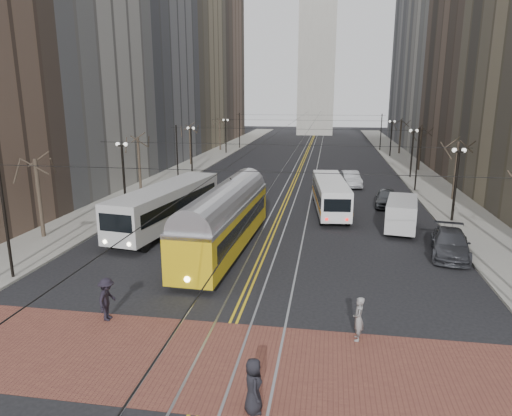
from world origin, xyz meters
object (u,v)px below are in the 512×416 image
(pedestrian_d, at_px, (107,299))
(transit_bus, at_px, (167,208))
(sedan_silver, at_px, (350,179))
(cargo_van, at_px, (401,215))
(rear_bus, at_px, (330,196))
(pedestrian_a, at_px, (253,386))
(sedan_parked, at_px, (450,243))
(streetcar, at_px, (225,225))
(sedan_grey, at_px, (386,198))
(pedestrian_b, at_px, (358,319))

(pedestrian_d, bearing_deg, transit_bus, 8.35)
(sedan_silver, height_order, pedestrian_d, pedestrian_d)
(transit_bus, relative_size, cargo_van, 2.43)
(rear_bus, distance_m, pedestrian_a, 26.30)
(sedan_parked, xyz_separation_m, pedestrian_a, (-9.75, -16.31, 0.15))
(streetcar, xyz_separation_m, rear_bus, (6.62, 11.16, -0.27))
(pedestrian_d, bearing_deg, sedan_grey, -32.25)
(transit_bus, height_order, sedan_parked, transit_bus)
(cargo_van, distance_m, sedan_grey, 7.86)
(rear_bus, bearing_deg, pedestrian_b, -92.32)
(transit_bus, height_order, cargo_van, transit_bus)
(sedan_silver, relative_size, pedestrian_a, 2.76)
(sedan_grey, distance_m, pedestrian_d, 28.34)
(streetcar, height_order, rear_bus, streetcar)
(streetcar, relative_size, pedestrian_d, 7.24)
(cargo_van, distance_m, pedestrian_d, 22.13)
(pedestrian_a, height_order, pedestrian_b, pedestrian_b)
(transit_bus, xyz_separation_m, pedestrian_d, (2.32, -14.22, -0.63))
(transit_bus, xyz_separation_m, sedan_parked, (19.49, -2.91, -0.84))
(streetcar, bearing_deg, sedan_silver, 71.74)
(rear_bus, bearing_deg, sedan_silver, 73.97)
(streetcar, bearing_deg, sedan_grey, 53.19)
(transit_bus, relative_size, pedestrian_d, 6.62)
(streetcar, bearing_deg, sedan_parked, 7.79)
(sedan_silver, bearing_deg, pedestrian_b, -100.78)
(sedan_parked, bearing_deg, rear_bus, 137.03)
(rear_bus, height_order, pedestrian_b, rear_bus)
(cargo_van, relative_size, pedestrian_b, 2.87)
(transit_bus, distance_m, sedan_grey, 19.78)
(pedestrian_a, relative_size, pedestrian_d, 0.93)
(transit_bus, relative_size, sedan_silver, 2.57)
(transit_bus, relative_size, pedestrian_a, 7.09)
(rear_bus, height_order, pedestrian_d, rear_bus)
(cargo_van, bearing_deg, rear_bus, 146.86)
(cargo_van, distance_m, pedestrian_a, 22.63)
(rear_bus, height_order, sedan_parked, rear_bus)
(cargo_van, height_order, pedestrian_d, cargo_van)
(sedan_silver, bearing_deg, rear_bus, -109.51)
(pedestrian_d, bearing_deg, sedan_silver, -20.67)
(pedestrian_b, bearing_deg, pedestrian_a, -32.86)
(sedan_grey, bearing_deg, pedestrian_a, -96.31)
(sedan_parked, height_order, pedestrian_b, pedestrian_b)
(cargo_van, xyz_separation_m, sedan_parked, (2.26, -5.04, -0.40))
(sedan_grey, relative_size, sedan_silver, 0.90)
(sedan_parked, bearing_deg, sedan_silver, 113.53)
(pedestrian_a, bearing_deg, sedan_grey, -31.17)
(streetcar, xyz_separation_m, sedan_silver, (8.81, 23.11, -0.84))
(sedan_silver, bearing_deg, pedestrian_a, -105.78)
(cargo_van, xyz_separation_m, pedestrian_a, (-7.49, -21.35, -0.25))
(streetcar, xyz_separation_m, pedestrian_d, (-3.08, -10.04, -0.68))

